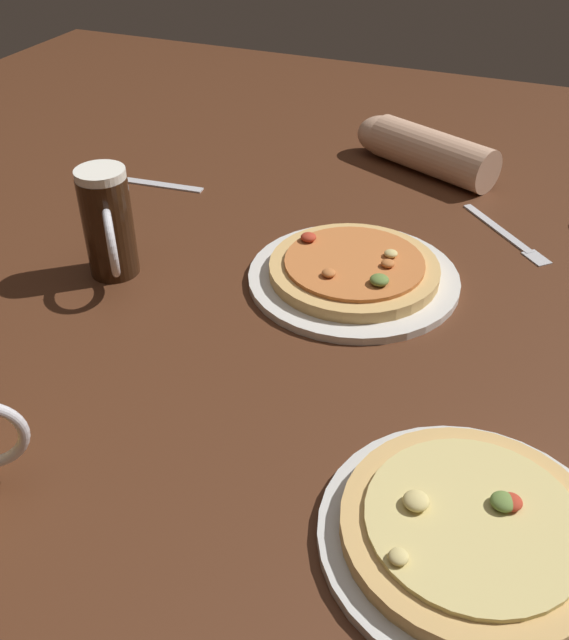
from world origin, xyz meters
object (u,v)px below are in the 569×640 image
at_px(diner_arm, 419,148).
at_px(pizza_plate_near, 471,531).
at_px(beer_mug_amber, 108,225).
at_px(knife_right, 145,182).
at_px(pizza_plate_far, 354,272).
at_px(fork_left, 506,234).

bearing_deg(diner_arm, pizza_plate_near, -72.74).
xyz_separation_m(beer_mug_amber, knife_right, (-0.12, 0.28, -0.08)).
relative_size(knife_right, diner_arm, 0.77).
xyz_separation_m(pizza_plate_far, fork_left, (0.19, 0.23, -0.01)).
distance_m(beer_mug_amber, knife_right, 0.32).
relative_size(fork_left, knife_right, 0.74).
height_order(pizza_plate_near, diner_arm, diner_arm).
height_order(beer_mug_amber, diner_arm, beer_mug_amber).
distance_m(pizza_plate_far, fork_left, 0.29).
xyz_separation_m(beer_mug_amber, diner_arm, (0.32, 0.54, -0.04)).
bearing_deg(knife_right, fork_left, 4.91).
xyz_separation_m(fork_left, diner_arm, (-0.20, 0.20, 0.04)).
bearing_deg(pizza_plate_near, fork_left, 95.28).
relative_size(pizza_plate_far, diner_arm, 1.06).
height_order(fork_left, knife_right, same).
xyz_separation_m(pizza_plate_near, fork_left, (-0.06, 0.62, -0.01)).
relative_size(pizza_plate_near, pizza_plate_far, 0.94).
bearing_deg(beer_mug_amber, fork_left, 33.17).
relative_size(beer_mug_amber, knife_right, 0.73).
xyz_separation_m(pizza_plate_near, diner_arm, (-0.26, 0.82, 0.02)).
height_order(knife_right, diner_arm, diner_arm).
distance_m(pizza_plate_near, beer_mug_amber, 0.64).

